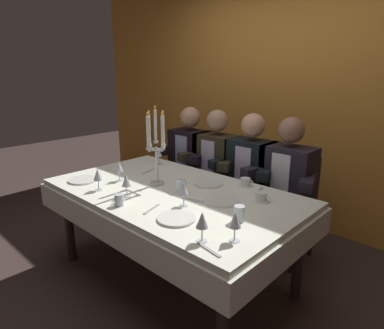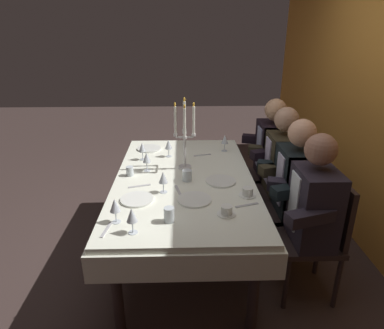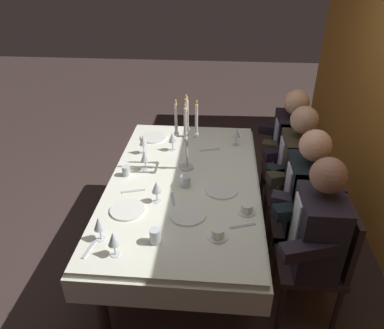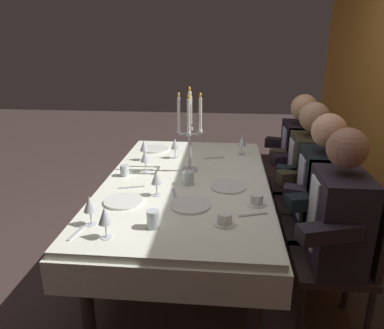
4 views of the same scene
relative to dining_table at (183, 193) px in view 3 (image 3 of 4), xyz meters
The scene contains 28 objects.
ground_plane 0.62m from the dining_table, ahead, with size 12.00×12.00×0.00m, color #3D2E2B.
dining_table is the anchor object (origin of this frame).
candelabra 0.45m from the dining_table, behind, with size 0.19×0.19×0.61m.
dinner_plate_0 0.77m from the dining_table, 153.29° to the right, with size 0.24×0.24×0.01m, color white.
dinner_plate_1 0.53m from the dining_table, 40.37° to the right, with size 0.23×0.23×0.01m, color white.
dinner_plate_2 0.43m from the dining_table, ahead, with size 0.24×0.24×0.01m, color white.
dinner_plate_3 0.33m from the dining_table, 69.57° to the left, with size 0.24×0.24×0.01m, color white.
wine_glass_0 0.59m from the dining_table, 136.59° to the right, with size 0.07×0.07×0.16m.
wine_glass_1 0.41m from the dining_table, 113.26° to the right, with size 0.07×0.07×0.16m.
wine_glass_2 0.76m from the dining_table, 146.52° to the left, with size 0.07×0.07×0.16m.
wine_glass_3 0.83m from the dining_table, 32.20° to the right, with size 0.07×0.07×0.16m.
wine_glass_4 0.39m from the dining_table, 29.10° to the right, with size 0.07×0.07×0.16m.
wine_glass_5 0.88m from the dining_table, 21.07° to the right, with size 0.07×0.07×0.16m.
wine_glass_6 0.54m from the dining_table, 163.47° to the right, with size 0.07×0.07×0.16m.
water_tumbler_0 0.47m from the dining_table, 95.03° to the right, with size 0.06×0.06×0.08m, color silver.
water_tumbler_1 0.18m from the dining_table, 18.27° to the left, with size 0.07×0.07×0.09m, color silver.
water_tumbler_2 0.70m from the dining_table, ahead, with size 0.07×0.07×0.10m, color silver.
coffee_cup_0 0.68m from the dining_table, 24.13° to the left, with size 0.13×0.12×0.06m.
coffee_cup_1 0.59m from the dining_table, 52.81° to the left, with size 0.13×0.12×0.06m.
spoon_0 0.66m from the dining_table, 40.92° to the left, with size 0.17×0.02×0.01m, color #B7B7BC.
spoon_1 0.40m from the dining_table, 63.53° to the right, with size 0.17×0.02×0.01m, color #B7B7BC.
fork_2 0.90m from the dining_table, 31.69° to the right, with size 0.17×0.02×0.01m, color #B7B7BC.
fork_3 0.53m from the dining_table, 159.96° to the left, with size 0.17×0.02×0.01m, color #B7B7BC.
knife_4 0.29m from the dining_table, ahead, with size 0.19×0.02×0.01m, color #B7B7BC.
seated_diner_0 1.10m from the dining_table, 126.19° to the left, with size 0.63×0.48×1.24m.
seated_diner_1 0.94m from the dining_table, 108.09° to the left, with size 0.63×0.48×1.24m.
seated_diner_2 0.90m from the dining_table, 82.73° to the left, with size 0.63×0.48×1.24m.
seated_diner_3 1.01m from the dining_table, 61.76° to the left, with size 0.63×0.48×1.24m.
Camera 3 is at (2.30, 0.25, 2.27)m, focal length 34.73 mm.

